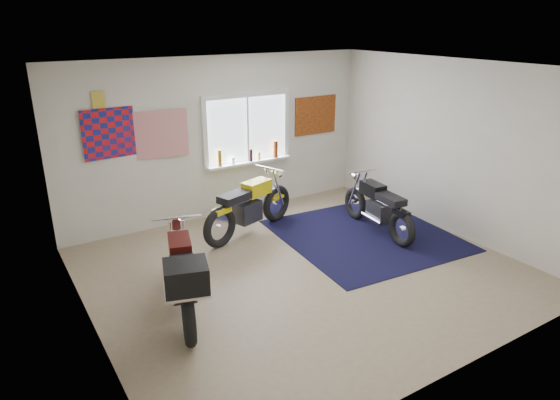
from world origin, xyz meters
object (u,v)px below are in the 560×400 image
black_chrome_bike (378,208)px  navy_rug (365,235)px  maroon_tourer (183,277)px  yellow_triumph (249,208)px

black_chrome_bike → navy_rug: bearing=102.6°
navy_rug → black_chrome_bike: (0.26, 0.03, 0.40)m
navy_rug → maroon_tourer: (-3.28, -0.64, 0.51)m
yellow_triumph → black_chrome_bike: yellow_triumph is taller
navy_rug → yellow_triumph: bearing=144.6°
navy_rug → maroon_tourer: bearing=-169.0°
navy_rug → yellow_triumph: size_ratio=1.37×
black_chrome_bike → maroon_tourer: 3.61m
black_chrome_bike → maroon_tourer: size_ratio=0.92×
yellow_triumph → maroon_tourer: bearing=-154.9°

